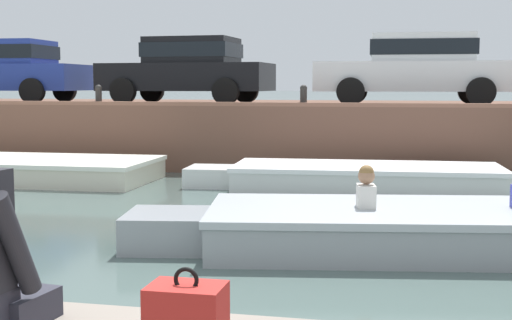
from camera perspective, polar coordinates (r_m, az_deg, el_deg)
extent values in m
plane|color=#4C605B|center=(9.09, 4.01, -5.90)|extent=(400.00, 400.00, 0.00)
cube|color=brown|center=(17.53, 8.13, 2.19)|extent=(60.00, 6.00, 1.43)
cube|color=brown|center=(14.63, 7.34, 4.41)|extent=(60.00, 0.24, 0.08)
cube|color=silver|center=(14.86, -19.09, -0.84)|extent=(5.73, 2.31, 0.36)
cube|color=white|center=(14.84, -19.12, 0.01)|extent=(5.79, 2.38, 0.08)
cube|color=brown|center=(14.64, -17.66, -0.42)|extent=(0.28, 1.99, 0.06)
cube|color=white|center=(13.00, 8.83, -1.54)|extent=(4.81, 2.08, 0.36)
cube|color=white|center=(13.29, -3.45, -1.31)|extent=(1.00, 1.04, 0.36)
cube|color=white|center=(12.97, 8.84, -0.58)|extent=(4.88, 2.15, 0.08)
cube|color=brown|center=(12.99, 10.39, -1.04)|extent=(0.34, 1.62, 0.06)
cube|color=#93999E|center=(8.37, 13.90, -5.68)|extent=(5.24, 2.66, 0.41)
cube|color=#93999E|center=(8.34, -6.91, -5.58)|extent=(1.16, 1.18, 0.41)
cube|color=#B1B7BD|center=(8.32, 13.94, -4.02)|extent=(5.31, 2.73, 0.08)
cube|color=brown|center=(8.42, 16.44, -4.67)|extent=(0.51, 1.71, 0.06)
cube|color=silver|center=(8.20, 8.79, -3.49)|extent=(0.25, 0.35, 0.44)
sphere|color=#A37556|center=(8.15, 8.82, -1.28)|extent=(0.19, 0.19, 0.19)
sphere|color=olive|center=(8.15, 8.83, -1.00)|extent=(0.17, 0.17, 0.17)
cube|color=#233893|center=(19.09, -19.79, 6.22)|extent=(4.29, 1.88, 0.64)
cube|color=#233893|center=(19.02, -19.41, 8.11)|extent=(2.17, 1.59, 0.60)
cube|color=black|center=(19.02, -19.41, 8.11)|extent=(2.26, 1.63, 0.33)
cylinder|color=black|center=(17.69, -17.47, 5.30)|extent=(0.61, 0.20, 0.60)
cylinder|color=black|center=(19.26, -15.06, 5.41)|extent=(0.61, 0.20, 0.60)
cube|color=black|center=(17.01, -5.60, 6.61)|extent=(4.03, 1.82, 0.64)
cube|color=black|center=(16.97, -5.11, 8.71)|extent=(2.04, 1.54, 0.60)
cube|color=black|center=(16.97, -5.11, 8.71)|extent=(2.12, 1.58, 0.33)
cylinder|color=black|center=(16.69, -10.59, 5.45)|extent=(0.61, 0.20, 0.60)
cylinder|color=black|center=(18.25, -8.31, 5.53)|extent=(0.61, 0.20, 0.60)
cylinder|color=black|center=(15.81, -2.45, 5.52)|extent=(0.61, 0.20, 0.60)
cylinder|color=black|center=(17.45, -0.81, 5.57)|extent=(0.61, 0.20, 0.60)
cube|color=white|center=(16.19, 12.50, 6.53)|extent=(4.34, 1.87, 0.64)
cube|color=white|center=(16.21, 13.16, 8.70)|extent=(2.19, 1.59, 0.60)
cube|color=black|center=(16.21, 13.16, 8.70)|extent=(2.28, 1.63, 0.33)
cylinder|color=black|center=(15.31, 7.57, 5.45)|extent=(0.61, 0.20, 0.60)
cylinder|color=black|center=(17.09, 7.89, 5.51)|extent=(0.61, 0.20, 0.60)
cylinder|color=black|center=(15.40, 17.55, 5.23)|extent=(0.61, 0.20, 0.60)
cylinder|color=black|center=(17.17, 16.84, 5.31)|extent=(0.61, 0.20, 0.60)
cylinder|color=#2D2B28|center=(16.19, -12.48, 4.95)|extent=(0.14, 0.14, 0.35)
sphere|color=#2D2B28|center=(16.18, -12.49, 5.64)|extent=(0.15, 0.15, 0.15)
cylinder|color=#2D2B28|center=(14.86, 3.82, 4.99)|extent=(0.14, 0.14, 0.35)
sphere|color=#2D2B28|center=(14.86, 3.83, 5.74)|extent=(0.15, 0.15, 0.15)
cube|color=#282833|center=(3.51, -19.69, -10.89)|extent=(0.48, 0.37, 0.14)
cylinder|color=black|center=(3.17, -18.73, -6.39)|extent=(0.12, 0.29, 0.47)
cylinder|color=#4CB259|center=(3.37, -19.74, -11.28)|extent=(0.06, 0.06, 0.18)
cylinder|color=white|center=(3.34, -19.81, -9.61)|extent=(0.04, 0.04, 0.02)
torus|color=black|center=(2.66, -5.61, -9.52)|extent=(0.10, 0.02, 0.10)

